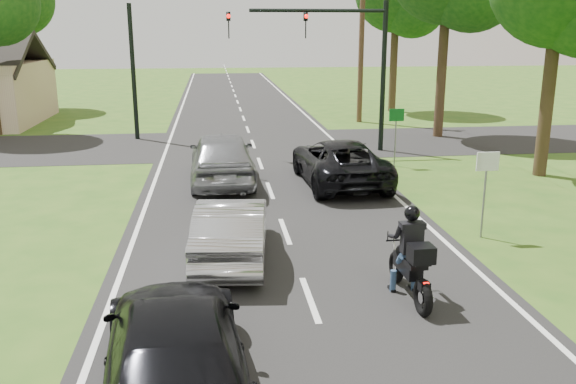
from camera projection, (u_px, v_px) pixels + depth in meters
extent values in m
plane|color=#2B5317|center=(310.00, 300.00, 11.44)|extent=(140.00, 140.00, 0.00)
cube|color=black|center=(265.00, 176.00, 21.02)|extent=(8.00, 100.00, 0.01)
cube|color=black|center=(253.00, 144.00, 26.77)|extent=(60.00, 7.00, 0.01)
torus|color=black|center=(396.00, 267.00, 12.17)|extent=(0.16, 0.64, 0.64)
torus|color=black|center=(423.00, 297.00, 10.78)|extent=(0.18, 0.70, 0.70)
cube|color=black|center=(408.00, 265.00, 11.49)|extent=(0.30, 0.93, 0.29)
sphere|color=black|center=(404.00, 252.00, 11.68)|extent=(0.33, 0.33, 0.33)
cube|color=black|center=(415.00, 263.00, 11.12)|extent=(0.35, 0.54, 0.10)
cube|color=#FF0C07|center=(426.00, 284.00, 10.60)|extent=(0.10, 0.03, 0.05)
cylinder|color=silver|center=(425.00, 291.00, 11.09)|extent=(0.11, 0.78, 0.09)
cylinder|color=black|center=(401.00, 240.00, 11.82)|extent=(0.60, 0.06, 0.03)
cube|color=black|center=(421.00, 254.00, 10.77)|extent=(0.44, 0.40, 0.31)
cube|color=black|center=(412.00, 238.00, 11.20)|extent=(0.39, 0.23, 0.58)
sphere|color=black|center=(412.00, 213.00, 11.15)|extent=(0.29, 0.29, 0.29)
cylinder|color=navy|center=(393.00, 281.00, 11.73)|extent=(0.12, 0.12, 0.44)
cylinder|color=navy|center=(414.00, 280.00, 11.79)|extent=(0.12, 0.12, 0.44)
imported|color=black|center=(339.00, 162.00, 19.79)|extent=(2.65, 5.37, 1.47)
imported|color=#B1B1B6|center=(232.00, 229.00, 13.27)|extent=(1.85, 4.29, 1.37)
imported|color=gray|center=(222.00, 157.00, 19.80)|extent=(2.12, 5.12, 1.73)
imported|color=black|center=(175.00, 345.00, 8.39)|extent=(2.35, 4.93, 1.39)
cylinder|color=black|center=(383.00, 78.00, 24.69)|extent=(0.20, 0.20, 6.00)
cylinder|color=black|center=(318.00, 11.00, 23.69)|extent=(5.40, 0.14, 0.14)
imported|color=black|center=(306.00, 25.00, 23.78)|extent=(0.16, 0.36, 1.00)
imported|color=black|center=(229.00, 25.00, 23.42)|extent=(0.16, 0.36, 1.00)
sphere|color=#FF0C07|center=(306.00, 16.00, 23.52)|extent=(0.16, 0.16, 0.16)
sphere|color=#FF0C07|center=(229.00, 16.00, 23.17)|extent=(0.16, 0.16, 0.16)
cylinder|color=black|center=(133.00, 73.00, 27.30)|extent=(0.20, 0.20, 6.00)
cylinder|color=brown|center=(362.00, 27.00, 31.95)|extent=(0.28, 0.28, 10.00)
cylinder|color=slate|center=(484.00, 198.00, 14.61)|extent=(0.05, 0.05, 2.00)
cube|color=silver|center=(488.00, 161.00, 14.34)|extent=(0.55, 0.04, 0.45)
cylinder|color=slate|center=(395.00, 139.00, 22.30)|extent=(0.05, 0.05, 2.00)
cube|color=#0C591E|center=(397.00, 115.00, 22.03)|extent=(0.55, 0.04, 0.45)
cylinder|color=#332316|center=(548.00, 90.00, 20.42)|extent=(0.44, 0.44, 5.88)
cylinder|color=#332316|center=(442.00, 61.00, 27.86)|extent=(0.44, 0.44, 7.00)
cylinder|color=#332316|center=(394.00, 58.00, 36.60)|extent=(0.44, 0.44, 6.44)
sphere|color=#113E11|center=(413.00, 3.00, 35.26)|extent=(3.96, 3.96, 3.96)
cylinder|color=#332316|center=(11.00, 55.00, 37.67)|extent=(0.44, 0.44, 6.72)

